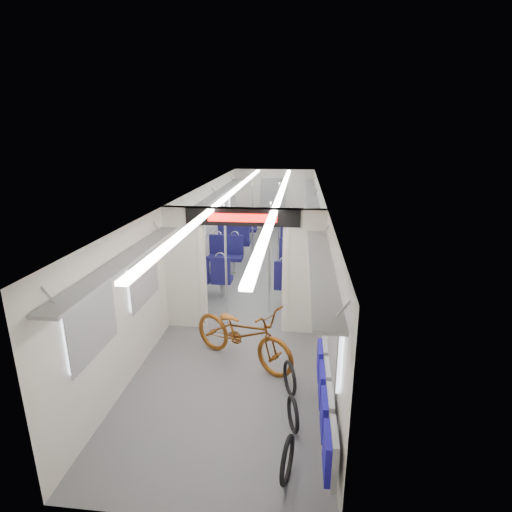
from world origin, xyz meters
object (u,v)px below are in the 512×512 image
Objects in this scene: flip_bench at (326,399)px; stanchion_far_left at (253,227)px; seat_bay_near_right at (296,267)px; stanchion_near_right at (270,259)px; bike_hoop_a at (287,462)px; stanchion_far_right at (278,225)px; stanchion_near_left at (226,263)px; bike_hoop_c at (290,380)px; seat_bay_far_left at (239,231)px; bike_hoop_b at (293,416)px; seat_bay_near_left at (219,262)px; seat_bay_far_right at (298,233)px; bicycle at (243,333)px.

flip_bench is 0.92× the size of stanchion_far_left.
stanchion_far_left is (-1.20, 1.41, 0.61)m from seat_bay_near_right.
bike_hoop_a is at bearing -82.84° from stanchion_near_right.
stanchion_far_right is (0.67, 0.34, 0.00)m from stanchion_far_left.
stanchion_near_left and stanchion_far_left have the same top height.
stanchion_far_left is (0.14, 3.14, 0.00)m from stanchion_near_left.
stanchion_near_left is at bearing -92.53° from stanchion_far_left.
bike_hoop_c is 7.67m from seat_bay_far_left.
stanchion_near_left is (-1.38, 3.03, 0.95)m from bike_hoop_b.
bike_hoop_a is (-0.42, -0.63, -0.35)m from flip_bench.
seat_bay_near_left is 0.89× the size of stanchion_far_left.
seat_bay_far_right is (1.87, 3.06, 0.04)m from seat_bay_near_left.
stanchion_near_left is at bearing 118.96° from flip_bench.
seat_bay_far_right reaches higher than bike_hoop_a.
stanchion_near_right is at bearing 23.12° from bicycle.
seat_bay_far_left is at bearing 118.79° from seat_bay_near_right.
seat_bay_far_right is at bearing 56.74° from stanchion_far_left.
seat_bay_near_left is (-1.87, 5.70, 0.30)m from bike_hoop_a.
flip_bench reaches higher than bike_hoop_c.
seat_bay_far_right is (-0.00, 8.75, 0.34)m from bike_hoop_a.
seat_bay_far_left is (-1.08, 6.69, 0.05)m from bicycle.
bike_hoop_a is at bearing -129.14° from bicycle.
seat_bay_near_right is at bearing 90.03° from bike_hoop_a.
bike_hoop_a is 0.25× the size of seat_bay_near_left.
seat_bay_near_left is at bearing -130.49° from stanchion_far_right.
seat_bay_near_left is at bearing 174.55° from seat_bay_near_right.
bike_hoop_b is at bearing -68.79° from seat_bay_near_left.
seat_bay_far_right is (1.87, -0.17, 0.02)m from seat_bay_far_left.
bike_hoop_b is 3.54m from stanchion_near_right.
stanchion_far_right reaches higher than bike_hoop_a.
bicycle is at bearing -96.90° from seat_bay_far_right.
seat_bay_far_left reaches higher than seat_bay_near_left.
stanchion_far_left reaches higher than bike_hoop_a.
bike_hoop_a reaches higher than bike_hoop_b.
seat_bay_near_right is 3.24m from seat_bay_far_right.
bike_hoop_c is 0.24× the size of seat_bay_near_left.
seat_bay_near_left is 3.22m from seat_bay_far_left.
stanchion_far_right is at bearing 49.51° from seat_bay_near_left.
bicycle is 4.25× the size of bike_hoop_b.
stanchion_far_left is at bearing -71.27° from seat_bay_far_left.
stanchion_near_right is at bearing -110.33° from seat_bay_near_right.
bike_hoop_b is (0.04, 0.76, -0.03)m from bike_hoop_a.
stanchion_near_right and stanchion_far_right have the same top height.
bike_hoop_c is 7.28m from seat_bay_far_right.
bike_hoop_b is at bearing -65.55° from stanchion_near_left.
bike_hoop_b is 6.37m from stanchion_far_left.
seat_bay_far_right is 5.17m from stanchion_near_left.
stanchion_near_right is 1.00× the size of stanchion_far_left.
seat_bay_far_right is (-0.05, 8.00, 0.37)m from bike_hoop_b.
seat_bay_far_right is at bearing 90.00° from seat_bay_near_right.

